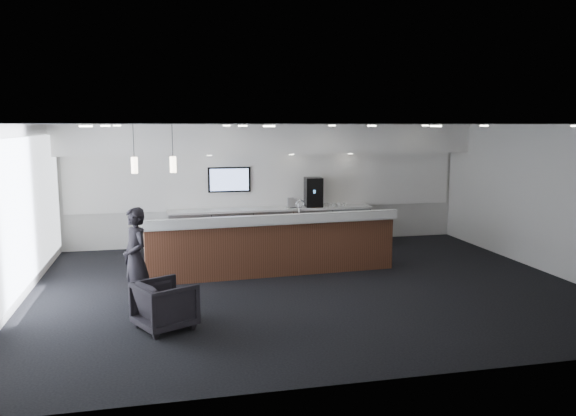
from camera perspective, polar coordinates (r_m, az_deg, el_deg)
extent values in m
plane|color=black|center=(10.62, 2.05, -7.90)|extent=(10.00, 10.00, 0.00)
cube|color=black|center=(10.19, 2.14, 8.51)|extent=(10.00, 8.00, 0.02)
cube|color=silver|center=(14.17, -2.00, 2.42)|extent=(10.00, 0.02, 3.00)
cube|color=silver|center=(10.26, -26.05, -0.75)|extent=(0.02, 8.00, 3.00)
cube|color=silver|center=(12.53, 24.82, 0.85)|extent=(0.02, 8.00, 3.00)
cube|color=white|center=(13.66, -1.68, 7.03)|extent=(10.00, 0.90, 0.70)
cube|color=white|center=(14.13, -1.98, 2.81)|extent=(9.80, 0.06, 1.40)
cube|color=silver|center=(10.25, -25.83, -0.75)|extent=(0.04, 7.36, 2.55)
cube|color=gray|center=(13.97, -1.71, -2.02)|extent=(5.00, 0.60, 0.90)
cube|color=white|center=(13.90, -1.72, -0.09)|extent=(5.06, 0.66, 0.05)
cylinder|color=silver|center=(13.42, -9.87, -2.38)|extent=(0.60, 0.02, 0.02)
cylinder|color=silver|center=(13.50, -5.62, -2.23)|extent=(0.60, 0.02, 0.02)
cylinder|color=silver|center=(13.66, -1.45, -2.07)|extent=(0.60, 0.02, 0.02)
cylinder|color=silver|center=(13.88, 2.60, -1.91)|extent=(0.60, 0.02, 0.02)
cylinder|color=silver|center=(14.17, 6.51, -1.74)|extent=(0.60, 0.02, 0.02)
cube|color=black|center=(13.92, -5.99, 2.89)|extent=(1.05, 0.07, 0.62)
cube|color=#2C49B3|center=(13.88, -5.97, 2.87)|extent=(0.95, 0.01, 0.54)
cylinder|color=#FFE7C6|center=(10.68, -11.59, 4.32)|extent=(0.12, 0.12, 0.30)
cylinder|color=#FFE7C6|center=(10.69, -15.35, 4.20)|extent=(0.12, 0.12, 0.30)
cube|color=#4C2A19|center=(11.39, -1.64, -4.04)|extent=(5.04, 0.99, 1.05)
cube|color=white|center=(11.29, -1.65, -1.28)|extent=(5.13, 1.07, 0.06)
cube|color=white|center=(10.90, -1.14, -1.15)|extent=(5.09, 0.41, 0.18)
cylinder|color=silver|center=(11.52, 1.14, -0.23)|extent=(0.04, 0.04, 0.28)
torus|color=silver|center=(11.44, 1.22, 0.42)|extent=(0.19, 0.04, 0.19)
cube|color=black|center=(14.11, 2.59, 1.63)|extent=(0.45, 0.50, 0.73)
cube|color=silver|center=(13.92, 2.86, 0.06)|extent=(0.26, 0.12, 0.02)
cube|color=silver|center=(13.92, 0.62, 0.51)|extent=(0.16, 0.07, 0.23)
cube|color=silver|center=(13.86, 0.26, 0.53)|extent=(0.19, 0.08, 0.26)
imported|color=black|center=(8.58, -12.39, -9.59)|extent=(1.05, 1.04, 0.72)
imported|color=black|center=(9.53, -15.23, -4.93)|extent=(0.62, 0.72, 1.66)
imported|color=white|center=(14.28, 5.77, 0.40)|extent=(0.11, 0.11, 0.10)
imported|color=white|center=(14.23, 5.24, 0.38)|extent=(0.15, 0.15, 0.10)
imported|color=white|center=(14.19, 4.70, 0.36)|extent=(0.13, 0.13, 0.10)
imported|color=white|center=(14.15, 4.16, 0.35)|extent=(0.14, 0.14, 0.10)
imported|color=white|center=(14.11, 3.61, 0.33)|extent=(0.15, 0.15, 0.10)
imported|color=white|center=(14.07, 3.07, 0.31)|extent=(0.11, 0.11, 0.10)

